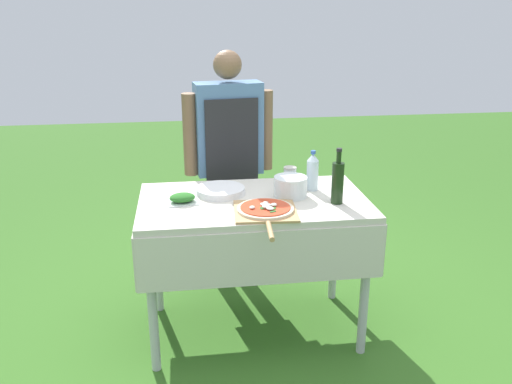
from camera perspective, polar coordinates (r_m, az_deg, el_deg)
ground_plane at (r=3.22m, az=-0.24°, el=-14.20°), size 12.00×12.00×0.00m
prep_table at (r=2.90m, az=-0.26°, el=-2.76°), size 1.22×0.72×0.80m
person_cook at (r=3.42m, az=-2.86°, el=4.29°), size 0.57×0.23×1.52m
pizza_on_peel at (r=2.67m, az=1.02°, el=-1.94°), size 0.33×0.51×0.05m
oil_bottle at (r=2.80m, az=8.59°, el=1.09°), size 0.06×0.06×0.29m
water_bottle at (r=3.00m, az=5.97°, el=2.14°), size 0.07×0.07×0.22m
herb_container at (r=2.84m, az=-7.76°, el=-0.63°), size 0.17×0.15×0.05m
mixing_tub at (r=2.90m, az=3.65°, el=0.58°), size 0.18×0.18×0.11m
plate_stack at (r=2.95m, az=-3.76°, el=0.15°), size 0.27×0.27×0.03m
sauce_jar at (r=3.06m, az=3.59°, el=1.50°), size 0.07×0.07×0.11m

